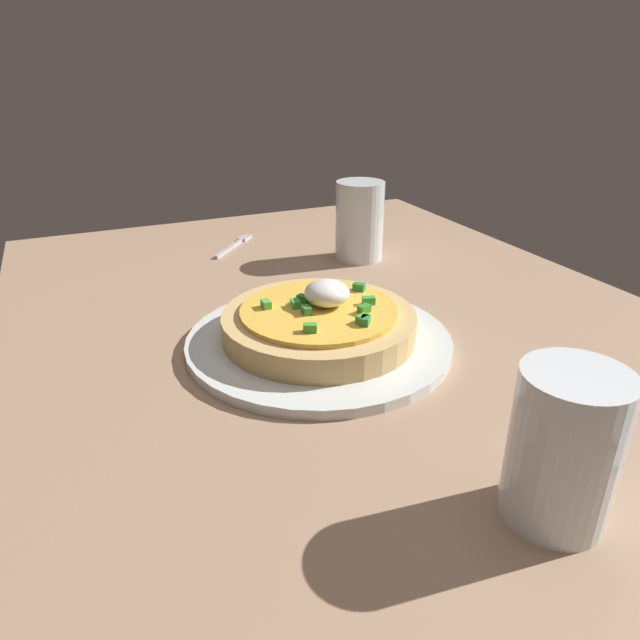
{
  "coord_description": "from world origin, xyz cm",
  "views": [
    {
      "loc": [
        48.95,
        -26.85,
        31.03
      ],
      "look_at": [
        0.3,
        -5.17,
        6.17
      ],
      "focal_mm": 32.12,
      "sensor_mm": 36.0,
      "label": 1
    }
  ],
  "objects_px": {
    "pizza": "(320,323)",
    "fork": "(236,244)",
    "plate": "(320,342)",
    "cup_far": "(359,224)",
    "cup_near": "(562,452)"
  },
  "relations": [
    {
      "from": "cup_far",
      "to": "plate",
      "type": "bearing_deg",
      "value": -35.46
    },
    {
      "from": "cup_near",
      "to": "plate",
      "type": "bearing_deg",
      "value": -171.44
    },
    {
      "from": "pizza",
      "to": "fork",
      "type": "bearing_deg",
      "value": 177.27
    },
    {
      "from": "cup_near",
      "to": "cup_far",
      "type": "height_order",
      "value": "cup_far"
    },
    {
      "from": "cup_near",
      "to": "cup_far",
      "type": "distance_m",
      "value": 0.53
    },
    {
      "from": "plate",
      "to": "cup_far",
      "type": "xyz_separation_m",
      "value": [
        -0.24,
        0.17,
        0.05
      ]
    },
    {
      "from": "cup_far",
      "to": "pizza",
      "type": "bearing_deg",
      "value": -35.4
    },
    {
      "from": "plate",
      "to": "cup_near",
      "type": "height_order",
      "value": "cup_near"
    },
    {
      "from": "cup_far",
      "to": "cup_near",
      "type": "bearing_deg",
      "value": -13.72
    },
    {
      "from": "plate",
      "to": "cup_far",
      "type": "bearing_deg",
      "value": 144.54
    },
    {
      "from": "cup_near",
      "to": "fork",
      "type": "relative_size",
      "value": 1.11
    },
    {
      "from": "cup_near",
      "to": "pizza",
      "type": "bearing_deg",
      "value": -171.56
    },
    {
      "from": "pizza",
      "to": "cup_near",
      "type": "relative_size",
      "value": 1.87
    },
    {
      "from": "cup_near",
      "to": "fork",
      "type": "bearing_deg",
      "value": -177.89
    },
    {
      "from": "pizza",
      "to": "cup_far",
      "type": "bearing_deg",
      "value": 144.6
    }
  ]
}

